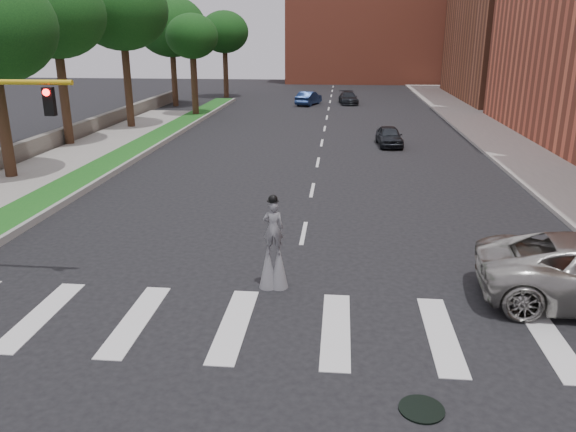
# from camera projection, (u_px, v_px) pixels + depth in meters

# --- Properties ---
(ground_plane) EXTENTS (160.00, 160.00, 0.00)m
(ground_plane) POSITION_uv_depth(u_px,v_px,m) (280.00, 348.00, 13.16)
(ground_plane) COLOR black
(ground_plane) RESTS_ON ground
(grass_median) EXTENTS (2.00, 60.00, 0.25)m
(grass_median) POSITION_uv_depth(u_px,v_px,m) (123.00, 156.00, 33.08)
(grass_median) COLOR #175218
(grass_median) RESTS_ON ground
(median_curb) EXTENTS (0.20, 60.00, 0.28)m
(median_curb) POSITION_uv_depth(u_px,v_px,m) (140.00, 156.00, 32.98)
(median_curb) COLOR gray
(median_curb) RESTS_ON ground
(sidewalk_right) EXTENTS (5.00, 90.00, 0.18)m
(sidewalk_right) POSITION_uv_depth(u_px,v_px,m) (518.00, 148.00, 35.67)
(sidewalk_right) COLOR gray
(sidewalk_right) RESTS_ON ground
(stone_wall) EXTENTS (0.50, 56.00, 1.10)m
(stone_wall) POSITION_uv_depth(u_px,v_px,m) (50.00, 141.00, 35.33)
(stone_wall) COLOR #615B53
(stone_wall) RESTS_ON ground
(manhole) EXTENTS (0.90, 0.90, 0.04)m
(manhole) POSITION_uv_depth(u_px,v_px,m) (422.00, 409.00, 10.99)
(manhole) COLOR black
(manhole) RESTS_ON ground
(building_far) EXTENTS (16.00, 22.00, 20.00)m
(building_far) POSITION_uv_depth(u_px,v_px,m) (542.00, 4.00, 59.18)
(building_far) COLOR brown
(building_far) RESTS_ON ground
(building_backdrop) EXTENTS (26.00, 14.00, 18.00)m
(building_backdrop) POSITION_uv_depth(u_px,v_px,m) (376.00, 19.00, 83.64)
(building_backdrop) COLOR #CB5C40
(building_backdrop) RESTS_ON ground
(stilt_performer) EXTENTS (0.84, 0.54, 2.80)m
(stilt_performer) POSITION_uv_depth(u_px,v_px,m) (273.00, 253.00, 15.99)
(stilt_performer) COLOR #362215
(stilt_performer) RESTS_ON ground
(car_near) EXTENTS (1.76, 3.83, 1.27)m
(car_near) POSITION_uv_depth(u_px,v_px,m) (389.00, 136.00, 36.62)
(car_near) COLOR black
(car_near) RESTS_ON ground
(car_mid) EXTENTS (2.63, 4.43, 1.38)m
(car_mid) POSITION_uv_depth(u_px,v_px,m) (309.00, 98.00, 57.55)
(car_mid) COLOR navy
(car_mid) RESTS_ON ground
(car_far) EXTENTS (2.22, 4.45, 1.24)m
(car_far) POSITION_uv_depth(u_px,v_px,m) (348.00, 98.00, 58.40)
(car_far) COLOR black
(car_far) RESTS_ON ground
(tree_3) EXTENTS (6.23, 6.23, 10.79)m
(tree_3) POSITION_uv_depth(u_px,v_px,m) (54.00, 15.00, 34.21)
(tree_3) COLOR #362215
(tree_3) RESTS_ON ground
(tree_4) EXTENTS (6.75, 6.75, 11.51)m
(tree_4) POSITION_uv_depth(u_px,v_px,m) (121.00, 11.00, 40.82)
(tree_4) COLOR #362215
(tree_4) RESTS_ON ground
(tree_5) EXTENTS (6.80, 6.80, 10.53)m
(tree_5) POSITION_uv_depth(u_px,v_px,m) (171.00, 27.00, 54.57)
(tree_5) COLOR #362215
(tree_5) RESTS_ON ground
(tree_6) EXTENTS (4.43, 4.43, 8.68)m
(tree_6) POSITION_uv_depth(u_px,v_px,m) (192.00, 37.00, 47.65)
(tree_6) COLOR #362215
(tree_6) RESTS_ON ground
(tree_7) EXTENTS (5.40, 5.40, 9.47)m
(tree_7) POSITION_uv_depth(u_px,v_px,m) (224.00, 32.00, 62.42)
(tree_7) COLOR #362215
(tree_7) RESTS_ON ground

